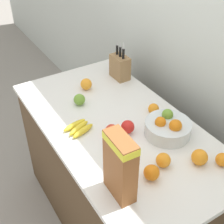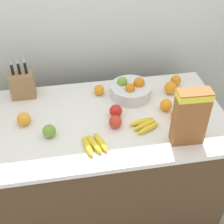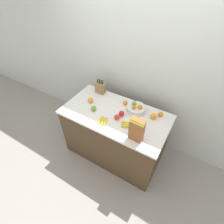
% 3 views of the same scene
% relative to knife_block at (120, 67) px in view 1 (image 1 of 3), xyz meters
% --- Properties ---
extents(ground_plane, '(14.00, 14.00, 0.00)m').
position_rel_knife_block_xyz_m(ground_plane, '(0.47, -0.31, -1.01)').
color(ground_plane, gray).
extents(wall_back, '(9.00, 0.06, 2.60)m').
position_rel_knife_block_xyz_m(wall_back, '(0.47, 0.31, 0.29)').
color(wall_back, silver).
rests_on(wall_back, ground_plane).
extents(counter, '(1.54, 0.82, 0.92)m').
position_rel_knife_block_xyz_m(counter, '(0.47, -0.31, -0.55)').
color(counter, '#4C3823').
rests_on(counter, ground_plane).
extents(knife_block, '(0.15, 0.09, 0.29)m').
position_rel_knife_block_xyz_m(knife_block, '(0.00, 0.00, 0.00)').
color(knife_block, '#937047').
rests_on(knife_block, counter).
extents(cereal_box, '(0.18, 0.09, 0.34)m').
position_rel_knife_block_xyz_m(cereal_box, '(0.91, -0.58, 0.09)').
color(cereal_box, brown).
rests_on(cereal_box, counter).
extents(fruit_bowl, '(0.27, 0.27, 0.13)m').
position_rel_knife_block_xyz_m(fruit_bowl, '(0.69, -0.12, -0.04)').
color(fruit_bowl, silver).
rests_on(fruit_bowl, counter).
extents(banana_bunch_left, '(0.15, 0.18, 0.04)m').
position_rel_knife_block_xyz_m(banana_bunch_left, '(0.40, -0.54, -0.07)').
color(banana_bunch_left, yellow).
rests_on(banana_bunch_left, counter).
extents(banana_bunch_right, '(0.19, 0.15, 0.03)m').
position_rel_knife_block_xyz_m(banana_bunch_right, '(0.71, -0.44, -0.07)').
color(banana_bunch_right, yellow).
rests_on(banana_bunch_right, counter).
extents(apple_front, '(0.08, 0.08, 0.08)m').
position_rel_knife_block_xyz_m(apple_front, '(0.16, -0.42, -0.05)').
color(apple_front, '#6B9E33').
rests_on(apple_front, counter).
extents(apple_rightmost, '(0.08, 0.08, 0.08)m').
position_rel_knife_block_xyz_m(apple_rightmost, '(0.54, -0.40, -0.05)').
color(apple_rightmost, red).
rests_on(apple_rightmost, counter).
extents(apple_middle, '(0.08, 0.08, 0.08)m').
position_rel_knife_block_xyz_m(apple_middle, '(0.56, -0.31, -0.05)').
color(apple_middle, red).
rests_on(apple_middle, counter).
extents(orange_mid_right, '(0.08, 0.08, 0.08)m').
position_rel_knife_block_xyz_m(orange_mid_right, '(0.01, -0.29, -0.05)').
color(orange_mid_right, orange).
rests_on(orange_mid_right, counter).
extents(orange_near_bowl, '(0.08, 0.08, 0.08)m').
position_rel_knife_block_xyz_m(orange_near_bowl, '(0.88, -0.30, -0.05)').
color(orange_near_bowl, orange).
rests_on(orange_near_bowl, counter).
extents(orange_mid_left, '(0.07, 0.07, 0.07)m').
position_rel_knife_block_xyz_m(orange_mid_left, '(0.49, -0.06, -0.06)').
color(orange_mid_left, orange).
rests_on(orange_mid_left, counter).
extents(orange_back_center, '(0.08, 0.08, 0.08)m').
position_rel_knife_block_xyz_m(orange_back_center, '(0.92, -0.40, -0.05)').
color(orange_back_center, orange).
rests_on(orange_back_center, counter).
extents(orange_front_right, '(0.07, 0.07, 0.07)m').
position_rel_knife_block_xyz_m(orange_front_right, '(1.03, -0.04, -0.06)').
color(orange_front_right, orange).
rests_on(orange_front_right, counter).
extents(orange_by_cereal, '(0.09, 0.09, 0.09)m').
position_rel_knife_block_xyz_m(orange_by_cereal, '(0.96, -0.13, -0.05)').
color(orange_by_cereal, orange).
rests_on(orange_by_cereal, counter).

